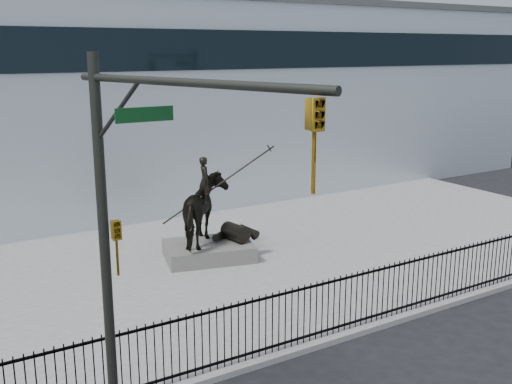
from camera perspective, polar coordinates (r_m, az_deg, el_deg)
ground at (r=15.30m, az=13.67°, el=-14.32°), size 120.00×120.00×0.00m
plaza at (r=20.33m, az=-0.42°, el=-6.55°), size 30.00×12.00×0.15m
building at (r=31.08m, az=-13.03°, el=8.45°), size 44.00×14.00×9.00m
picket_fence at (r=15.73m, az=10.60°, el=-9.73°), size 22.10×0.10×1.50m
statue_plinth at (r=20.29m, az=-4.53°, el=-5.61°), size 3.25×2.61×0.54m
equestrian_statue at (r=19.89m, az=-4.45°, el=-1.81°), size 3.57×2.67×3.10m
traffic_signal_left at (r=9.76m, az=-11.45°, el=-4.76°), size 1.52×4.84×7.00m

